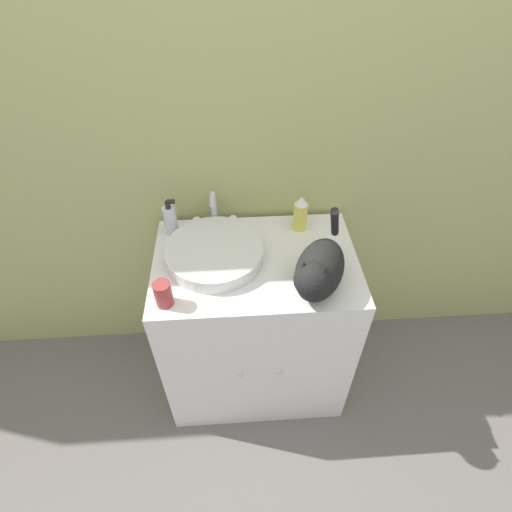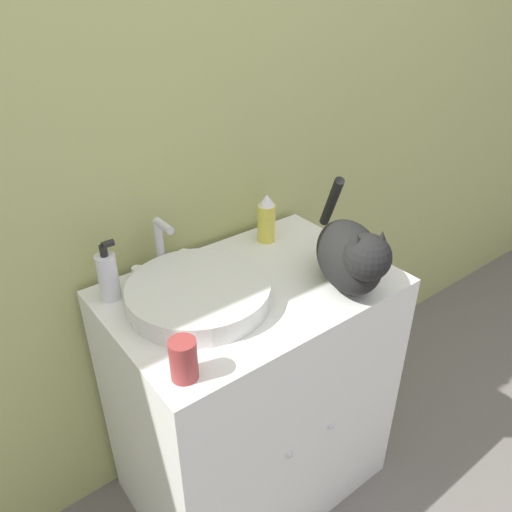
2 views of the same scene
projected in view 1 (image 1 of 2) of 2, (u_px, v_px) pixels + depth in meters
ground_plane at (259, 421)px, 1.90m from camera, size 8.00×8.00×0.00m
wall_back at (250, 116)px, 1.45m from camera, size 6.00×0.05×2.50m
vanity_cabinet at (256, 325)px, 1.81m from camera, size 0.79×0.55×0.82m
sink_basin at (214, 253)px, 1.51m from camera, size 0.37×0.37×0.06m
faucet at (214, 212)px, 1.62m from camera, size 0.18×0.09×0.17m
cat at (319, 270)px, 1.34m from camera, size 0.26×0.39×0.27m
soap_bottle at (171, 220)px, 1.59m from camera, size 0.06×0.05×0.17m
spray_bottle at (300, 213)px, 1.61m from camera, size 0.06×0.06×0.16m
cup at (163, 294)px, 1.34m from camera, size 0.06×0.06×0.10m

